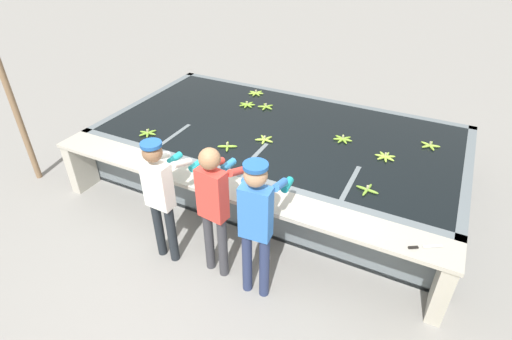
# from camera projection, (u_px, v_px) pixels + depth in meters

# --- Properties ---
(ground_plane) EXTENTS (80.00, 80.00, 0.00)m
(ground_plane) POSITION_uv_depth(u_px,v_px,m) (220.00, 247.00, 5.12)
(ground_plane) COLOR gray
(ground_plane) RESTS_ON ground
(wash_tank) EXTENTS (5.33, 2.85, 0.84)m
(wash_tank) POSITION_uv_depth(u_px,v_px,m) (280.00, 153.00, 6.28)
(wash_tank) COLOR slate
(wash_tank) RESTS_ON ground
(work_ledge) EXTENTS (5.33, 0.45, 0.84)m
(work_ledge) POSITION_uv_depth(u_px,v_px,m) (227.00, 200.00, 4.94)
(work_ledge) COLOR #B7B2A3
(work_ledge) RESTS_ON ground
(worker_0) EXTENTS (0.42, 0.72, 1.62)m
(worker_0) POSITION_uv_depth(u_px,v_px,m) (161.00, 191.00, 4.49)
(worker_0) COLOR #1E2328
(worker_0) RESTS_ON ground
(worker_1) EXTENTS (0.46, 0.73, 1.68)m
(worker_1) POSITION_uv_depth(u_px,v_px,m) (215.00, 202.00, 4.27)
(worker_1) COLOR #38383D
(worker_1) RESTS_ON ground
(worker_2) EXTENTS (0.44, 0.73, 1.71)m
(worker_2) POSITION_uv_depth(u_px,v_px,m) (257.00, 218.00, 3.99)
(worker_2) COLOR navy
(worker_2) RESTS_ON ground
(banana_bunch_floating_0) EXTENTS (0.28, 0.27, 0.08)m
(banana_bunch_floating_0) POSITION_uv_depth(u_px,v_px,m) (148.00, 133.00, 5.91)
(banana_bunch_floating_0) COLOR #75A333
(banana_bunch_floating_0) RESTS_ON wash_tank
(banana_bunch_floating_1) EXTENTS (0.27, 0.27, 0.08)m
(banana_bunch_floating_1) POSITION_uv_depth(u_px,v_px,m) (227.00, 146.00, 5.58)
(banana_bunch_floating_1) COLOR #7FAD33
(banana_bunch_floating_1) RESTS_ON wash_tank
(banana_bunch_floating_2) EXTENTS (0.28, 0.28, 0.08)m
(banana_bunch_floating_2) POSITION_uv_depth(u_px,v_px,m) (367.00, 190.00, 4.72)
(banana_bunch_floating_2) COLOR #75A333
(banana_bunch_floating_2) RESTS_ON wash_tank
(banana_bunch_floating_3) EXTENTS (0.27, 0.28, 0.08)m
(banana_bunch_floating_3) POSITION_uv_depth(u_px,v_px,m) (265.00, 140.00, 5.75)
(banana_bunch_floating_3) COLOR #9EC642
(banana_bunch_floating_3) RESTS_ON wash_tank
(banana_bunch_floating_4) EXTENTS (0.28, 0.28, 0.08)m
(banana_bunch_floating_4) POSITION_uv_depth(u_px,v_px,m) (247.00, 105.00, 6.76)
(banana_bunch_floating_4) COLOR #7FAD33
(banana_bunch_floating_4) RESTS_ON wash_tank
(banana_bunch_floating_5) EXTENTS (0.28, 0.28, 0.08)m
(banana_bunch_floating_5) POSITION_uv_depth(u_px,v_px,m) (256.00, 93.00, 7.18)
(banana_bunch_floating_5) COLOR #93BC3D
(banana_bunch_floating_5) RESTS_ON wash_tank
(banana_bunch_floating_6) EXTENTS (0.28, 0.27, 0.08)m
(banana_bunch_floating_6) POSITION_uv_depth(u_px,v_px,m) (430.00, 145.00, 5.60)
(banana_bunch_floating_6) COLOR #93BC3D
(banana_bunch_floating_6) RESTS_ON wash_tank
(banana_bunch_floating_7) EXTENTS (0.28, 0.27, 0.08)m
(banana_bunch_floating_7) POSITION_uv_depth(u_px,v_px,m) (266.00, 107.00, 6.69)
(banana_bunch_floating_7) COLOR #7FAD33
(banana_bunch_floating_7) RESTS_ON wash_tank
(banana_bunch_floating_8) EXTENTS (0.27, 0.28, 0.08)m
(banana_bunch_floating_8) POSITION_uv_depth(u_px,v_px,m) (343.00, 139.00, 5.76)
(banana_bunch_floating_8) COLOR #7FAD33
(banana_bunch_floating_8) RESTS_ON wash_tank
(banana_bunch_floating_9) EXTENTS (0.28, 0.28, 0.08)m
(banana_bunch_floating_9) POSITION_uv_depth(u_px,v_px,m) (385.00, 157.00, 5.35)
(banana_bunch_floating_9) COLOR #9EC642
(banana_bunch_floating_9) RESTS_ON wash_tank
(banana_bunch_ledge_0) EXTENTS (0.28, 0.27, 0.08)m
(banana_bunch_ledge_0) POSITION_uv_depth(u_px,v_px,m) (257.00, 191.00, 4.69)
(banana_bunch_ledge_0) COLOR #9EC642
(banana_bunch_ledge_0) RESTS_ON work_ledge
(knife_0) EXTENTS (0.31, 0.21, 0.02)m
(knife_0) POSITION_uv_depth(u_px,v_px,m) (420.00, 247.00, 3.94)
(knife_0) COLOR silver
(knife_0) RESTS_ON work_ledge
(support_post_left) EXTENTS (0.09, 0.09, 3.20)m
(support_post_left) POSITION_uv_depth(u_px,v_px,m) (5.00, 83.00, 5.58)
(support_post_left) COLOR #846647
(support_post_left) RESTS_ON ground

